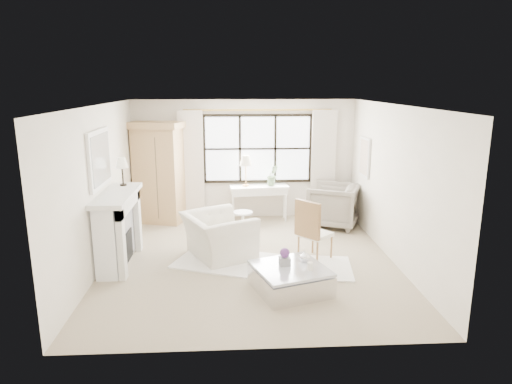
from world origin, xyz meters
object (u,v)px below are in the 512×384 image
armoire (159,172)px  coffee_table (290,279)px  club_armchair (218,236)px  console_table (259,203)px

armoire → coffee_table: armoire is taller
armoire → club_armchair: armoire is taller
console_table → armoire: bearing=173.3°
armoire → coffee_table: size_ratio=1.77×
console_table → coffee_table: bearing=-92.5°
armoire → club_armchair: bearing=-43.2°
armoire → console_table: armoire is taller
console_table → club_armchair: (-0.87, -2.22, -0.01)m
console_table → coffee_table: 3.68m
club_armchair → coffee_table: (1.11, -1.45, -0.21)m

